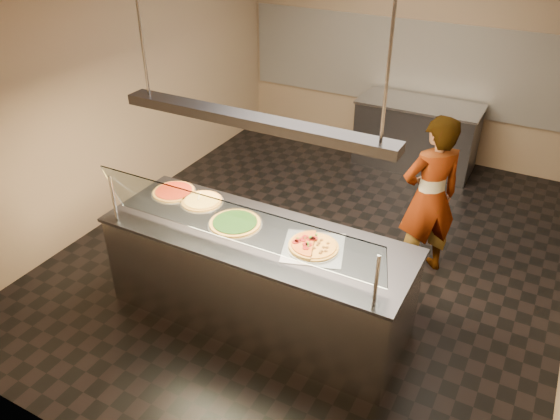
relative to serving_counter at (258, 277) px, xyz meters
The scene contains 19 objects.
ground 1.32m from the serving_counter, 87.76° to the left, with size 5.00×6.00×0.02m, color black.
wall_back 4.36m from the serving_counter, 89.35° to the left, with size 5.00×0.02×3.00m, color #8E745C.
wall_front 2.06m from the serving_counter, 88.46° to the right, with size 5.00×0.02×3.00m, color #8E745C.
wall_left 2.94m from the serving_counter, 153.51° to the left, with size 0.02×6.00×3.00m, color #8E745C.
tile_band 4.29m from the serving_counter, 89.35° to the left, with size 4.90×0.02×1.20m, color silver.
serving_counter is the anchor object (origin of this frame).
sneeze_guard 0.83m from the serving_counter, 90.00° to the right, with size 2.49×0.18×0.54m.
perforated_tray 0.70m from the serving_counter, ahead, with size 0.62×0.62×0.01m.
half_pizza_pepperoni 0.66m from the serving_counter, ahead, with size 0.32×0.45×0.05m.
half_pizza_sausage 0.79m from the serving_counter, ahead, with size 0.32×0.45×0.04m.
pizza_spinach 0.54m from the serving_counter, behind, with size 0.48×0.48×0.03m.
pizza_cheese 0.89m from the serving_counter, 163.26° to the left, with size 0.40×0.40×0.03m.
pizza_tomato 1.18m from the serving_counter, 167.57° to the left, with size 0.43×0.43×0.03m.
pizza_spatula 0.90m from the serving_counter, 162.33° to the left, with size 0.26×0.20×0.02m.
prep_table 3.79m from the serving_counter, 84.76° to the left, with size 1.64×0.74×0.93m.
worker 1.86m from the serving_counter, 52.45° to the left, with size 0.62×0.41×1.70m, color #3B3847.
heat_lamp_housing 1.48m from the serving_counter, behind, with size 2.30×0.18×0.08m, color #3E3E44.
lamp_rod_left 2.26m from the serving_counter, behind, with size 0.02×0.02×1.01m, color #B7B7BC.
lamp_rod_right 2.26m from the serving_counter, ahead, with size 0.02×0.02×1.01m, color #B7B7BC.
Camera 1 is at (1.96, -4.53, 3.51)m, focal length 35.00 mm.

